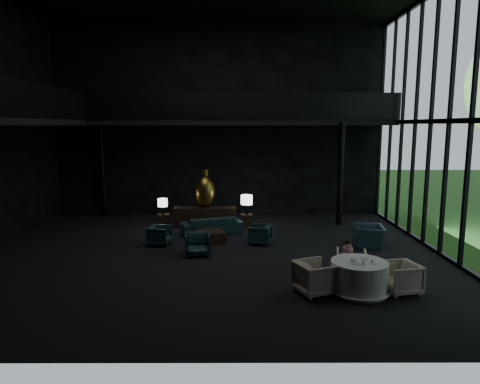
{
  "coord_description": "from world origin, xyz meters",
  "views": [
    {
      "loc": [
        0.85,
        -12.52,
        3.88
      ],
      "look_at": [
        0.88,
        0.5,
        1.84
      ],
      "focal_mm": 32.0,
      "sensor_mm": 36.0,
      "label": 1
    }
  ],
  "objects_px": {
    "side_table_left": "(164,220)",
    "dining_chair_east": "(400,276)",
    "side_table_right": "(247,220)",
    "console": "(205,217)",
    "sofa": "(211,222)",
    "bronze_urn": "(205,191)",
    "table_lamp_left": "(163,203)",
    "table_lamp_right": "(247,201)",
    "lounge_armchair_east": "(260,235)",
    "dining_chair_north": "(351,262)",
    "dining_chair_west": "(315,274)",
    "child": "(348,251)",
    "coffee_table": "(210,237)",
    "lounge_armchair_south": "(197,244)",
    "lounge_armchair_west": "(159,236)",
    "window_armchair": "(369,233)",
    "dining_table": "(359,279)"
  },
  "relations": [
    {
      "from": "side_table_left",
      "to": "dining_chair_east",
      "type": "relative_size",
      "value": 0.61
    },
    {
      "from": "side_table_right",
      "to": "side_table_left",
      "type": "bearing_deg",
      "value": 179.19
    },
    {
      "from": "console",
      "to": "sofa",
      "type": "distance_m",
      "value": 1.09
    },
    {
      "from": "bronze_urn",
      "to": "table_lamp_left",
      "type": "distance_m",
      "value": 1.68
    },
    {
      "from": "console",
      "to": "table_lamp_right",
      "type": "relative_size",
      "value": 3.18
    },
    {
      "from": "lounge_armchair_east",
      "to": "dining_chair_north",
      "type": "xyz_separation_m",
      "value": [
        2.21,
        -3.08,
        0.06
      ]
    },
    {
      "from": "side_table_left",
      "to": "table_lamp_right",
      "type": "bearing_deg",
      "value": -1.11
    },
    {
      "from": "table_lamp_right",
      "to": "dining_chair_west",
      "type": "xyz_separation_m",
      "value": [
        1.47,
        -6.6,
        -0.57
      ]
    },
    {
      "from": "child",
      "to": "coffee_table",
      "type": "bearing_deg",
      "value": -42.48
    },
    {
      "from": "bronze_urn",
      "to": "lounge_armchair_south",
      "type": "bearing_deg",
      "value": -89.22
    },
    {
      "from": "lounge_armchair_east",
      "to": "lounge_armchair_south",
      "type": "distance_m",
      "value": 2.3
    },
    {
      "from": "dining_chair_north",
      "to": "dining_chair_west",
      "type": "xyz_separation_m",
      "value": [
        -1.13,
        -1.12,
        0.09
      ]
    },
    {
      "from": "bronze_urn",
      "to": "child",
      "type": "height_order",
      "value": "bronze_urn"
    },
    {
      "from": "table_lamp_right",
      "to": "lounge_armchair_west",
      "type": "distance_m",
      "value": 3.89
    },
    {
      "from": "side_table_right",
      "to": "dining_chair_north",
      "type": "relative_size",
      "value": 0.66
    },
    {
      "from": "window_armchair",
      "to": "coffee_table",
      "type": "distance_m",
      "value": 5.17
    },
    {
      "from": "console",
      "to": "window_armchair",
      "type": "relative_size",
      "value": 2.33
    },
    {
      "from": "table_lamp_left",
      "to": "child",
      "type": "bearing_deg",
      "value": -44.15
    },
    {
      "from": "lounge_armchair_east",
      "to": "dining_chair_north",
      "type": "relative_size",
      "value": 0.83
    },
    {
      "from": "dining_table",
      "to": "side_table_right",
      "type": "bearing_deg",
      "value": 110.96
    },
    {
      "from": "dining_table",
      "to": "dining_chair_north",
      "type": "xyz_separation_m",
      "value": [
        0.1,
        1.05,
        0.05
      ]
    },
    {
      "from": "table_lamp_right",
      "to": "dining_table",
      "type": "distance_m",
      "value": 7.03
    },
    {
      "from": "table_lamp_left",
      "to": "dining_chair_east",
      "type": "relative_size",
      "value": 0.76
    },
    {
      "from": "lounge_armchair_south",
      "to": "window_armchair",
      "type": "xyz_separation_m",
      "value": [
        5.44,
        0.93,
        0.09
      ]
    },
    {
      "from": "bronze_urn",
      "to": "child",
      "type": "relative_size",
      "value": 2.61
    },
    {
      "from": "lounge_armchair_south",
      "to": "coffee_table",
      "type": "bearing_deg",
      "value": 70.87
    },
    {
      "from": "side_table_left",
      "to": "lounge_armchair_south",
      "type": "bearing_deg",
      "value": -65.84
    },
    {
      "from": "side_table_right",
      "to": "dining_chair_east",
      "type": "xyz_separation_m",
      "value": [
        3.46,
        -6.57,
        0.16
      ]
    },
    {
      "from": "lounge_armchair_east",
      "to": "dining_table",
      "type": "height_order",
      "value": "dining_table"
    },
    {
      "from": "bronze_urn",
      "to": "side_table_left",
      "type": "bearing_deg",
      "value": -176.24
    },
    {
      "from": "window_armchair",
      "to": "coffee_table",
      "type": "relative_size",
      "value": 1.17
    },
    {
      "from": "side_table_left",
      "to": "table_lamp_right",
      "type": "xyz_separation_m",
      "value": [
        3.2,
        -0.06,
        0.78
      ]
    },
    {
      "from": "lounge_armchair_west",
      "to": "lounge_armchair_east",
      "type": "relative_size",
      "value": 1.0
    },
    {
      "from": "dining_chair_east",
      "to": "dining_chair_west",
      "type": "relative_size",
      "value": 0.88
    },
    {
      "from": "sofa",
      "to": "dining_chair_west",
      "type": "height_order",
      "value": "dining_chair_west"
    },
    {
      "from": "coffee_table",
      "to": "console",
      "type": "bearing_deg",
      "value": 98.97
    },
    {
      "from": "console",
      "to": "dining_table",
      "type": "bearing_deg",
      "value": -57.96
    },
    {
      "from": "table_lamp_right",
      "to": "dining_table",
      "type": "height_order",
      "value": "table_lamp_right"
    },
    {
      "from": "sofa",
      "to": "lounge_armchair_south",
      "type": "relative_size",
      "value": 3.16
    },
    {
      "from": "child",
      "to": "bronze_urn",
      "type": "bearing_deg",
      "value": -54.7
    },
    {
      "from": "coffee_table",
      "to": "lounge_armchair_south",
      "type": "bearing_deg",
      "value": -101.61
    },
    {
      "from": "table_lamp_right",
      "to": "sofa",
      "type": "xyz_separation_m",
      "value": [
        -1.29,
        -1.01,
        -0.59
      ]
    },
    {
      "from": "side_table_left",
      "to": "coffee_table",
      "type": "height_order",
      "value": "side_table_left"
    },
    {
      "from": "console",
      "to": "dining_chair_north",
      "type": "relative_size",
      "value": 3.13
    },
    {
      "from": "console",
      "to": "dining_chair_west",
      "type": "height_order",
      "value": "dining_chair_west"
    },
    {
      "from": "table_lamp_left",
      "to": "lounge_armchair_west",
      "type": "height_order",
      "value": "table_lamp_left"
    },
    {
      "from": "bronze_urn",
      "to": "dining_chair_east",
      "type": "relative_size",
      "value": 1.78
    },
    {
      "from": "lounge_armchair_west",
      "to": "dining_chair_west",
      "type": "height_order",
      "value": "dining_chair_west"
    },
    {
      "from": "side_table_left",
      "to": "table_lamp_right",
      "type": "height_order",
      "value": "table_lamp_right"
    },
    {
      "from": "side_table_right",
      "to": "child",
      "type": "distance_m",
      "value": 6.14
    }
  ]
}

